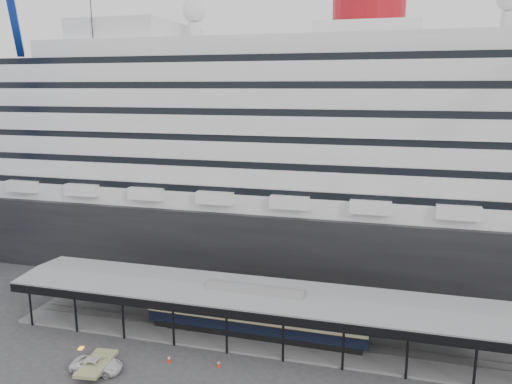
{
  "coord_description": "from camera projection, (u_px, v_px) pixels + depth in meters",
  "views": [
    {
      "loc": [
        11.93,
        -42.61,
        26.32
      ],
      "look_at": [
        -1.76,
        8.0,
        15.24
      ],
      "focal_mm": 35.0,
      "sensor_mm": 36.0,
      "label": 1
    }
  ],
  "objects": [
    {
      "name": "cruise_ship",
      "position": [
        309.0,
        141.0,
        75.15
      ],
      "size": [
        130.0,
        30.0,
        43.9
      ],
      "color": "black",
      "rests_on": "ground"
    },
    {
      "name": "pullman_carriage",
      "position": [
        256.0,
        312.0,
        53.13
      ],
      "size": [
        23.9,
        3.5,
        23.42
      ],
      "rotation": [
        0.0,
        0.0,
        -0.02
      ],
      "color": "black",
      "rests_on": "ground"
    },
    {
      "name": "platform_canopy",
      "position": [
        265.0,
        317.0,
        52.97
      ],
      "size": [
        56.0,
        9.18,
        5.3
      ],
      "color": "slate",
      "rests_on": "ground"
    },
    {
      "name": "traffic_cone_left",
      "position": [
        169.0,
        359.0,
        48.59
      ],
      "size": [
        0.49,
        0.49,
        0.73
      ],
      "rotation": [
        0.0,
        0.0,
        0.37
      ],
      "color": "red",
      "rests_on": "ground"
    },
    {
      "name": "traffic_cone_mid",
      "position": [
        219.0,
        363.0,
        47.79
      ],
      "size": [
        0.42,
        0.42,
        0.68
      ],
      "rotation": [
        0.0,
        0.0,
        0.24
      ],
      "color": "red",
      "rests_on": "ground"
    },
    {
      "name": "port_truck",
      "position": [
        97.0,
        365.0,
        46.91
      ],
      "size": [
        5.03,
        2.75,
        1.34
      ],
      "primitive_type": "imported",
      "rotation": [
        0.0,
        0.0,
        1.68
      ],
      "color": "silver",
      "rests_on": "ground"
    },
    {
      "name": "ground",
      "position": [
        252.0,
        362.0,
        48.73
      ],
      "size": [
        200.0,
        200.0,
        0.0
      ],
      "primitive_type": "plane",
      "color": "#313133",
      "rests_on": "ground"
    }
  ]
}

